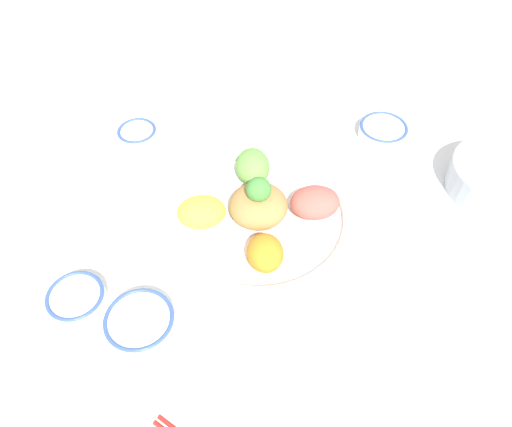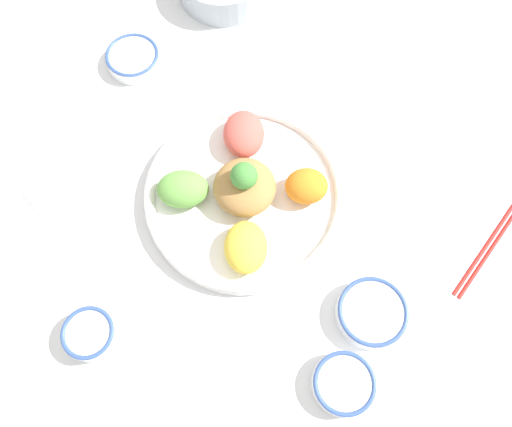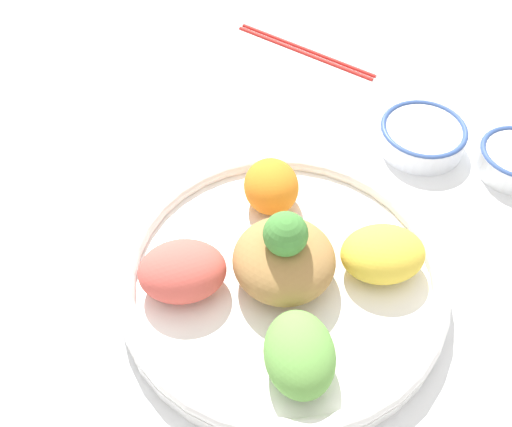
% 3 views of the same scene
% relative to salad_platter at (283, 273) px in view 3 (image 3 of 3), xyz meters
% --- Properties ---
extents(ground_plane, '(2.40, 2.40, 0.00)m').
position_rel_salad_platter_xyz_m(ground_plane, '(-0.04, 0.02, -0.03)').
color(ground_plane, white).
extents(salad_platter, '(0.37, 0.37, 0.12)m').
position_rel_salad_platter_xyz_m(salad_platter, '(0.00, 0.00, 0.00)').
color(salad_platter, white).
rests_on(salad_platter, ground_plane).
extents(rice_bowl_blue, '(0.12, 0.12, 0.03)m').
position_rel_salad_platter_xyz_m(rice_bowl_blue, '(0.16, 0.26, -0.01)').
color(rice_bowl_blue, white).
rests_on(rice_bowl_blue, ground_plane).
extents(chopsticks_pair_near, '(0.23, 0.12, 0.01)m').
position_rel_salad_platter_xyz_m(chopsticks_pair_near, '(-0.03, 0.45, -0.02)').
color(chopsticks_pair_near, red).
rests_on(chopsticks_pair_near, ground_plane).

